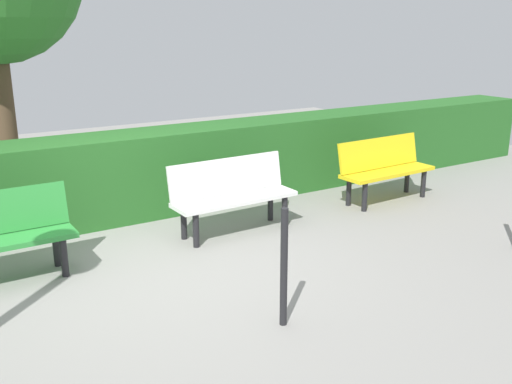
% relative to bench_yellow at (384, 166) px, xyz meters
% --- Properties ---
extents(ground_plane, '(17.10, 17.10, 0.00)m').
position_rel_bench_yellow_xyz_m(ground_plane, '(3.65, 0.59, -0.48)').
color(ground_plane, gray).
extents(bench_yellow, '(1.47, 0.52, 0.86)m').
position_rel_bench_yellow_xyz_m(bench_yellow, '(0.00, 0.00, 0.00)').
color(bench_yellow, yellow).
rests_on(bench_yellow, ground_plane).
extents(bench_white, '(1.51, 0.49, 0.86)m').
position_rel_bench_yellow_xyz_m(bench_white, '(2.41, -0.01, 0.00)').
color(bench_white, white).
rests_on(bench_white, ground_plane).
extents(hedge_row, '(13.10, 0.78, 1.06)m').
position_rel_bench_yellow_xyz_m(hedge_row, '(2.54, -1.22, 0.05)').
color(hedge_row, '#266023').
rests_on(hedge_row, ground_plane).
extents(railing_post_mid, '(0.06, 0.06, 1.00)m').
position_rel_bench_yellow_xyz_m(railing_post_mid, '(3.16, 2.14, 0.02)').
color(railing_post_mid, black).
rests_on(railing_post_mid, ground_plane).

